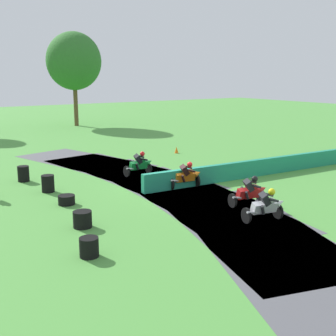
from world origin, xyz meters
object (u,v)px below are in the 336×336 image
tire_stack_extra_a (23,174)px  traffic_cone (176,150)px  tire_stack_far (48,184)px  tire_stack_mid_a (82,219)px  tire_stack_mid_b (67,200)px  motorcycle_fourth_green (140,164)px  tire_stack_near (89,247)px  motorcycle_trailing_orange (187,175)px  motorcycle_lead_white (266,205)px  motorcycle_chase_red (250,191)px

tire_stack_extra_a → traffic_cone: tire_stack_extra_a is taller
tire_stack_far → tire_stack_extra_a: (-0.38, 2.70, 0.00)m
tire_stack_extra_a → tire_stack_mid_a: bearing=-91.2°
tire_stack_mid_b → motorcycle_fourth_green: bearing=29.1°
tire_stack_mid_a → tire_stack_far: size_ratio=0.84×
tire_stack_extra_a → tire_stack_near: bearing=-95.5°
tire_stack_near → traffic_cone: size_ratio=1.36×
motorcycle_trailing_orange → tire_stack_mid_a: size_ratio=2.52×
tire_stack_mid_a → traffic_cone: tire_stack_mid_a is taller
motorcycle_lead_white → tire_stack_extra_a: bearing=117.0°
motorcycle_lead_white → motorcycle_trailing_orange: 5.58m
motorcycle_lead_white → traffic_cone: (5.42, 13.63, -0.41)m
motorcycle_chase_red → tire_stack_mid_b: bearing=144.6°
motorcycle_trailing_orange → tire_stack_mid_b: 5.85m
tire_stack_near → tire_stack_mid_a: (0.84, 2.51, 0.00)m
motorcycle_chase_red → traffic_cone: size_ratio=3.87×
motorcycle_chase_red → tire_stack_far: size_ratio=2.13×
motorcycle_chase_red → tire_stack_mid_b: size_ratio=2.42×
traffic_cone → motorcycle_trailing_orange: bearing=-121.9°
tire_stack_mid_a → tire_stack_extra_a: size_ratio=0.84×
motorcycle_fourth_green → tire_stack_mid_b: motorcycle_fourth_green is taller
motorcycle_lead_white → motorcycle_fourth_green: motorcycle_fourth_green is taller
motorcycle_lead_white → motorcycle_fourth_green: 9.16m
motorcycle_lead_white → tire_stack_extra_a: motorcycle_lead_white is taller
motorcycle_lead_white → tire_stack_near: bearing=174.0°
motorcycle_lead_white → tire_stack_extra_a: 12.70m
motorcycle_lead_white → motorcycle_chase_red: (0.89, 1.75, 0.00)m
motorcycle_lead_white → traffic_cone: 14.68m
motorcycle_lead_white → tire_stack_near: 6.83m
tire_stack_near → tire_stack_far: size_ratio=0.75×
motorcycle_chase_red → motorcycle_fourth_green: motorcycle_fourth_green is taller
tire_stack_extra_a → traffic_cone: size_ratio=1.82×
motorcycle_fourth_green → tire_stack_mid_b: (-5.29, -2.94, -0.44)m
tire_stack_mid_a → motorcycle_chase_red: bearing=-12.2°
tire_stack_extra_a → motorcycle_fourth_green: bearing=-20.9°
motorcycle_trailing_orange → motorcycle_fourth_green: size_ratio=1.01×
tire_stack_far → motorcycle_chase_red: bearing=-47.6°
motorcycle_lead_white → tire_stack_far: 10.17m
tire_stack_mid_b → traffic_cone: size_ratio=1.60×
tire_stack_far → tire_stack_mid_b: bearing=-90.4°
tire_stack_far → traffic_cone: bearing=24.9°
motorcycle_fourth_green → tire_stack_extra_a: size_ratio=2.10×
motorcycle_chase_red → motorcycle_lead_white: bearing=-116.9°
motorcycle_trailing_orange → tire_stack_mid_a: bearing=-159.7°
motorcycle_chase_red → tire_stack_mid_b: 7.73m
motorcycle_chase_red → traffic_cone: (4.54, 11.89, -0.41)m
tire_stack_mid_a → motorcycle_fourth_green: bearing=45.5°
motorcycle_trailing_orange → motorcycle_fourth_green: (-0.51, 3.60, 0.01)m
tire_stack_mid_b → tire_stack_far: tire_stack_far is taller
tire_stack_mid_b → tire_stack_far: bearing=89.6°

